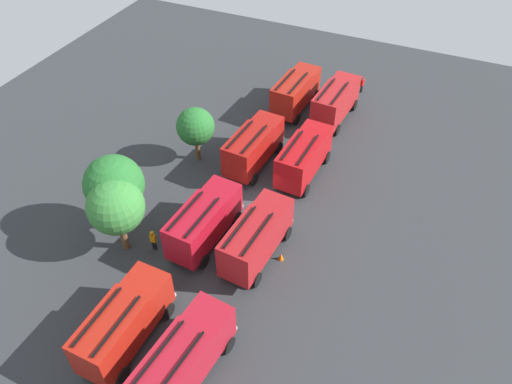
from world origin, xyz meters
name	(u,v)px	position (x,y,z in m)	size (l,w,h in m)	color
ground_plane	(256,204)	(0.00, 0.00, 0.00)	(66.29, 66.29, 0.00)	#2D3033
fire_truck_0	(185,357)	(-15.06, -2.26, 2.15)	(7.42, 3.37, 3.88)	maroon
fire_truck_1	(256,236)	(-4.95, -2.24, 2.15)	(7.36, 3.19, 3.88)	maroon
fire_truck_2	(304,156)	(5.00, -2.20, 2.15)	(7.31, 3.03, 3.88)	#AF0F13
fire_truck_3	(335,101)	(14.33, -2.07, 2.15)	(7.35, 3.17, 3.88)	#A81B1D
fire_truck_4	(124,322)	(-14.56, 2.25, 2.15)	(7.26, 2.91, 3.88)	#A51C11
fire_truck_5	(204,220)	(-5.09, 1.89, 2.15)	(7.35, 3.15, 3.88)	#A5101F
fire_truck_6	(253,146)	(4.57, 2.28, 2.15)	(7.35, 3.15, 3.88)	#9D1511
fire_truck_7	(296,91)	(14.46, 2.11, 2.15)	(7.34, 3.11, 3.88)	#A01C12
firefighter_0	(337,84)	(19.41, -0.76, 0.98)	(0.28, 0.44, 1.74)	black
firefighter_1	(153,240)	(-7.42, 4.96, 1.03)	(0.30, 0.44, 1.82)	black
firefighter_2	(362,84)	(20.52, -3.26, 0.97)	(0.47, 0.34, 1.72)	black
tree_0	(116,207)	(-8.13, 7.02, 4.22)	(4.05, 4.05, 6.28)	brown
tree_1	(114,185)	(-6.56, 8.22, 4.56)	(4.37, 4.37, 6.78)	brown
tree_2	(195,127)	(3.38, 7.23, 3.48)	(3.34, 3.34, 5.18)	brown
traffic_cone_1	(281,257)	(-4.50, -4.01, 0.29)	(0.41, 0.41, 0.58)	#F2600C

